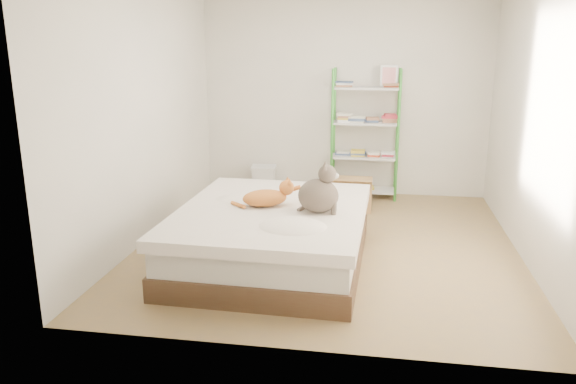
% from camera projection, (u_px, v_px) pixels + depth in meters
% --- Properties ---
extents(room, '(3.81, 4.21, 2.61)m').
position_uv_depth(room, '(330.00, 119.00, 5.49)').
color(room, olive).
rests_on(room, ground).
extents(bed, '(1.75, 2.16, 0.54)m').
position_uv_depth(bed, '(272.00, 236.00, 5.26)').
color(bed, '#472C1E').
rests_on(bed, ground).
extents(orange_cat, '(0.56, 0.43, 0.20)m').
position_uv_depth(orange_cat, '(265.00, 196.00, 5.23)').
color(orange_cat, '#D45B24').
rests_on(orange_cat, bed).
extents(grey_cat, '(0.40, 0.34, 0.45)m').
position_uv_depth(grey_cat, '(318.00, 188.00, 5.01)').
color(grey_cat, '#6E5F51').
rests_on(grey_cat, bed).
extents(shelf_unit, '(0.88, 0.36, 1.74)m').
position_uv_depth(shelf_unit, '(365.00, 134.00, 7.35)').
color(shelf_unit, green).
rests_on(shelf_unit, ground).
extents(cardboard_box, '(0.53, 0.50, 0.43)m').
position_uv_depth(cardboard_box, '(351.00, 194.00, 7.02)').
color(cardboard_box, '#A97956').
rests_on(cardboard_box, ground).
extents(white_bin, '(0.36, 0.32, 0.38)m').
position_uv_depth(white_bin, '(264.00, 179.00, 7.71)').
color(white_bin, silver).
rests_on(white_bin, ground).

